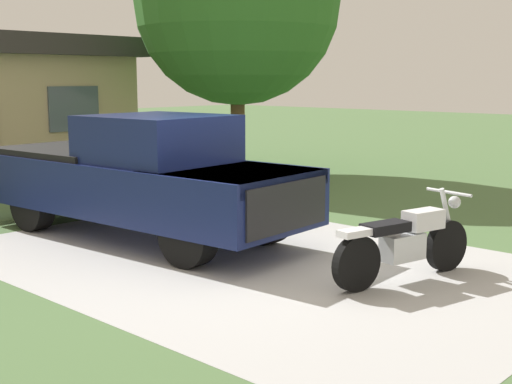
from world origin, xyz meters
The scene contains 5 objects.
ground_plane centered at (0.00, 0.00, 0.00)m, with size 80.00×80.00×0.00m, color #4D6D3F.
driveway_pad centered at (0.00, 0.00, 0.00)m, with size 5.52×8.09×0.01m, color #B3B3B3.
motorcycle centered at (0.61, -1.95, 0.47)m, with size 2.18×0.83×1.09m.
pickup_truck centered at (-0.10, 2.33, 0.95)m, with size 2.38×5.74×1.90m.
shade_tree centered at (5.98, 6.13, 4.32)m, with size 5.12×5.12×6.89m.
Camera 1 is at (-6.59, -6.16, 2.44)m, focal length 48.36 mm.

